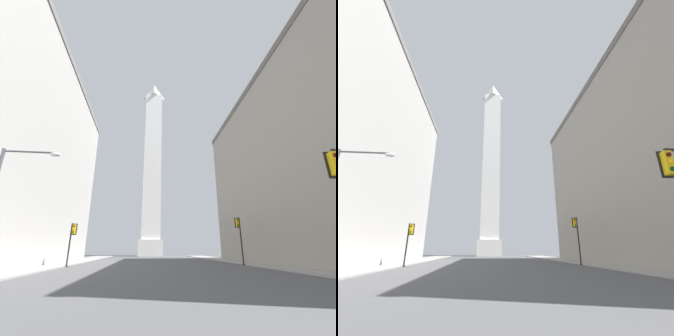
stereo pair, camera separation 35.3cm
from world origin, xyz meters
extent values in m
cube|color=gray|center=(-13.38, 26.03, 0.07)|extent=(5.00, 86.77, 0.15)
cube|color=gray|center=(13.38, 26.03, 0.07)|extent=(5.00, 86.77, 0.15)
cube|color=#605B52|center=(27.30, 24.23, 26.36)|extent=(27.28, 43.33, 0.90)
cube|color=silver|center=(0.00, 72.31, 2.36)|extent=(7.42, 7.42, 4.72)
cube|color=white|center=(0.00, 72.31, 31.38)|extent=(5.94, 5.94, 53.32)
pyramid|color=white|center=(0.00, 72.31, 61.30)|extent=(5.94, 5.94, 6.53)
cube|color=#E5B20F|center=(6.45, 6.67, 5.57)|extent=(0.37, 0.37, 1.10)
cube|color=black|center=(6.47, 6.85, 5.57)|extent=(0.58, 0.09, 1.32)
sphere|color=#410907|center=(6.43, 6.48, 5.91)|extent=(0.22, 0.22, 0.22)
sphere|color=yellow|center=(6.43, 6.48, 5.57)|extent=(0.22, 0.22, 0.22)
sphere|color=#073410|center=(6.43, 6.48, 5.22)|extent=(0.22, 0.22, 0.22)
cylinder|color=black|center=(-10.81, 26.91, 2.44)|extent=(0.18, 0.18, 4.89)
cylinder|color=#262626|center=(-10.81, 26.91, 0.05)|extent=(0.40, 0.40, 0.10)
cube|color=#E5B20F|center=(-10.52, 26.91, 4.19)|extent=(0.36, 0.36, 1.10)
cube|color=black|center=(-10.51, 27.09, 4.19)|extent=(0.58, 0.06, 1.32)
sphere|color=#410907|center=(-10.53, 26.72, 4.53)|extent=(0.22, 0.22, 0.22)
sphere|color=yellow|center=(-10.53, 26.72, 4.19)|extent=(0.22, 0.22, 0.22)
sphere|color=#073410|center=(-10.53, 26.72, 3.85)|extent=(0.22, 0.22, 0.22)
cylinder|color=black|center=(10.79, 28.08, 3.02)|extent=(0.18, 0.18, 6.04)
cylinder|color=#262626|center=(10.79, 28.08, 0.05)|extent=(0.40, 0.40, 0.10)
cube|color=#E5B20F|center=(10.50, 28.08, 5.34)|extent=(0.36, 0.36, 1.10)
cube|color=black|center=(10.48, 28.26, 5.34)|extent=(0.58, 0.07, 1.32)
sphere|color=#410907|center=(10.51, 27.89, 5.68)|extent=(0.22, 0.22, 0.22)
sphere|color=yellow|center=(10.51, 27.89, 5.34)|extent=(0.22, 0.22, 0.22)
sphere|color=#073410|center=(10.51, 27.89, 5.00)|extent=(0.22, 0.22, 0.22)
cylinder|color=#4C4C51|center=(-9.46, 11.70, 7.66)|extent=(3.09, 0.12, 0.12)
sphere|color=#4C4C51|center=(-11.00, 11.70, 7.66)|extent=(0.20, 0.20, 0.20)
ellipsoid|color=silver|center=(-7.91, 11.70, 7.54)|extent=(0.64, 0.36, 0.26)
camera|label=1|loc=(-2.12, -2.05, 1.86)|focal=24.00mm
camera|label=2|loc=(-1.77, -2.09, 1.86)|focal=24.00mm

